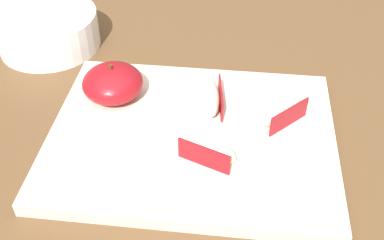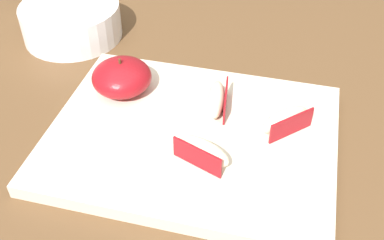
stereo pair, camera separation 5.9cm
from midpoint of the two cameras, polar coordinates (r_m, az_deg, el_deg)
The scene contains 7 objects.
dining_table at distance 0.70m, azimuth -1.81°, elevation -7.12°, with size 1.16×0.93×0.72m.
cutting_board at distance 0.61m, azimuth 2.77°, elevation -2.21°, with size 0.36×0.28×0.02m.
apple_half_skin_up at distance 0.66m, azimuth -6.01°, elevation 5.11°, with size 0.08×0.08×0.05m.
apple_wedge_front at distance 0.55m, azimuth 4.34°, elevation -3.95°, with size 0.07×0.05×0.03m.
apple_wedge_back at distance 0.61m, azimuth 14.01°, elevation -0.13°, with size 0.07×0.07×0.03m.
apple_wedge_middle at distance 0.63m, azimuth 5.73°, elevation 2.40°, with size 0.03×0.07×0.03m.
ceramic_fruit_bowl at distance 0.83m, azimuth -12.47°, elevation 11.72°, with size 0.17×0.17×0.06m.
Camera 2 is at (0.16, -0.44, 1.15)m, focal length 43.92 mm.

